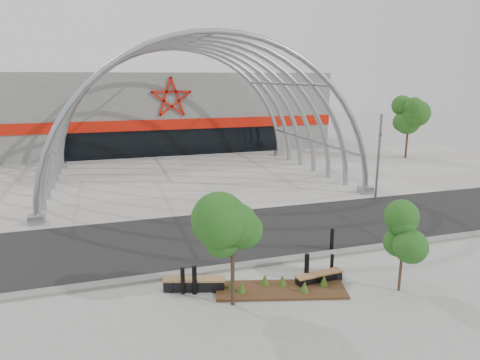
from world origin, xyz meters
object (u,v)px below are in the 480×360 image
(signal_pole, at_px, (379,156))
(street_tree_0, at_px, (232,220))
(bench_0, at_px, (194,284))
(street_tree_1, at_px, (404,234))
(bench_1, at_px, (319,278))
(bollard_2, at_px, (307,268))

(signal_pole, bearing_deg, street_tree_0, -141.80)
(street_tree_0, distance_m, bench_0, 3.31)
(street_tree_1, distance_m, bench_1, 3.50)
(signal_pole, height_order, street_tree_0, signal_pole)
(street_tree_1, distance_m, bench_0, 7.72)
(signal_pole, bearing_deg, bench_0, -148.18)
(signal_pole, distance_m, bench_0, 15.99)
(bollard_2, bearing_deg, signal_pole, 44.19)
(bench_1, bearing_deg, street_tree_1, -29.10)
(street_tree_1, relative_size, bollard_2, 2.70)
(street_tree_0, relative_size, bollard_2, 3.73)
(street_tree_1, xyz_separation_m, bollard_2, (-2.93, 1.61, -1.63))
(signal_pole, distance_m, street_tree_1, 12.32)
(bench_1, height_order, bollard_2, bollard_2)
(bench_0, bearing_deg, bollard_2, -8.79)
(bollard_2, bearing_deg, street_tree_1, -28.77)
(signal_pole, height_order, bollard_2, signal_pole)
(bench_1, bearing_deg, bollard_2, 153.27)
(bench_1, bearing_deg, signal_pole, 46.20)
(bench_1, bearing_deg, street_tree_0, -171.29)
(signal_pole, height_order, bench_0, signal_pole)
(street_tree_0, relative_size, bench_0, 1.84)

